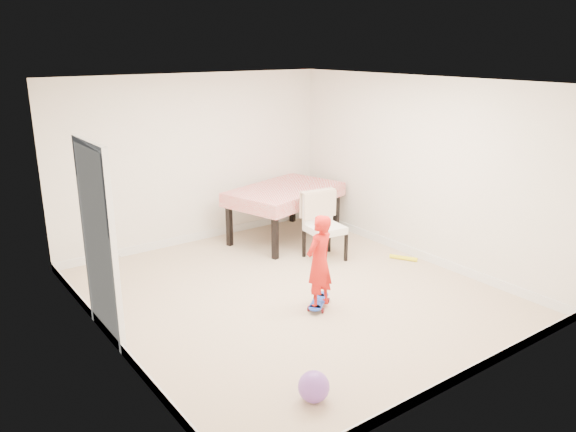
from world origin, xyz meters
TOP-DOWN VIEW (x-y plane):
  - ground at (0.00, 0.00)m, footprint 5.00×5.00m
  - ceiling at (0.00, 0.00)m, footprint 4.50×5.00m
  - wall_back at (0.00, 2.48)m, footprint 4.50×0.04m
  - wall_front at (0.00, -2.48)m, footprint 4.50×0.04m
  - wall_left at (-2.23, 0.00)m, footprint 0.04×5.00m
  - wall_right at (2.23, 0.00)m, footprint 0.04×5.00m
  - door at (-2.22, 0.30)m, footprint 0.11×0.94m
  - baseboard_back at (0.00, 2.49)m, footprint 4.50×0.02m
  - baseboard_front at (0.00, -2.49)m, footprint 4.50×0.02m
  - baseboard_left at (-2.24, 0.00)m, footprint 0.02×5.00m
  - baseboard_right at (2.24, 0.00)m, footprint 0.02×5.00m
  - dining_table at (1.16, 1.75)m, footprint 2.02×1.55m
  - dining_chair at (1.10, 0.67)m, footprint 0.60×0.68m
  - skateboard at (0.05, -0.50)m, footprint 0.54×0.48m
  - child at (0.01, -0.54)m, footprint 0.47×0.37m
  - balloon at (-1.15, -1.91)m, footprint 0.28×0.28m
  - foam_toy at (2.00, -0.04)m, footprint 0.25×0.38m

SIDE VIEW (x-z plane):
  - ground at x=0.00m, z-range 0.00..0.00m
  - foam_toy at x=2.00m, z-range 0.00..0.06m
  - skateboard at x=0.05m, z-range 0.00..0.08m
  - baseboard_back at x=0.00m, z-range 0.00..0.12m
  - baseboard_front at x=0.00m, z-range 0.00..0.12m
  - baseboard_left at x=-2.24m, z-range 0.00..0.12m
  - baseboard_right at x=2.24m, z-range 0.00..0.12m
  - balloon at x=-1.15m, z-range 0.00..0.28m
  - dining_table at x=1.16m, z-range 0.00..0.84m
  - dining_chair at x=1.10m, z-range 0.00..0.99m
  - child at x=0.01m, z-range 0.00..1.13m
  - door at x=-2.22m, z-range -0.03..2.08m
  - wall_back at x=0.00m, z-range 0.00..2.60m
  - wall_front at x=0.00m, z-range 0.00..2.60m
  - wall_left at x=-2.23m, z-range 0.00..2.60m
  - wall_right at x=2.23m, z-range 0.00..2.60m
  - ceiling at x=0.00m, z-range 2.56..2.60m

